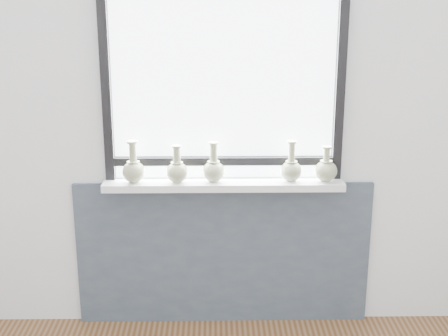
{
  "coord_description": "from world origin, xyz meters",
  "views": [
    {
      "loc": [
        -0.05,
        -1.56,
        1.94
      ],
      "look_at": [
        0.0,
        1.55,
        1.02
      ],
      "focal_mm": 50.0,
      "sensor_mm": 36.0,
      "label": 1
    }
  ],
  "objects_px": {
    "windowsill": "(224,184)",
    "vase_a": "(134,169)",
    "vase_b": "(177,170)",
    "vase_e": "(326,169)",
    "vase_d": "(291,169)",
    "vase_c": "(214,169)"
  },
  "relations": [
    {
      "from": "vase_a",
      "to": "vase_c",
      "type": "bearing_deg",
      "value": 0.76
    },
    {
      "from": "vase_b",
      "to": "vase_e",
      "type": "height_order",
      "value": "vase_b"
    },
    {
      "from": "vase_c",
      "to": "vase_e",
      "type": "height_order",
      "value": "vase_c"
    },
    {
      "from": "vase_a",
      "to": "vase_e",
      "type": "height_order",
      "value": "vase_a"
    },
    {
      "from": "vase_a",
      "to": "vase_c",
      "type": "relative_size",
      "value": 1.05
    },
    {
      "from": "vase_c",
      "to": "vase_d",
      "type": "bearing_deg",
      "value": 0.34
    },
    {
      "from": "vase_a",
      "to": "vase_e",
      "type": "distance_m",
      "value": 1.05
    },
    {
      "from": "windowsill",
      "to": "vase_e",
      "type": "bearing_deg",
      "value": -1.26
    },
    {
      "from": "vase_a",
      "to": "vase_c",
      "type": "xyz_separation_m",
      "value": [
        0.44,
        0.01,
        -0.0
      ]
    },
    {
      "from": "vase_a",
      "to": "vase_b",
      "type": "bearing_deg",
      "value": -1.08
    },
    {
      "from": "vase_d",
      "to": "vase_c",
      "type": "bearing_deg",
      "value": -179.66
    },
    {
      "from": "vase_b",
      "to": "vase_e",
      "type": "relative_size",
      "value": 1.06
    },
    {
      "from": "windowsill",
      "to": "vase_a",
      "type": "bearing_deg",
      "value": -178.03
    },
    {
      "from": "vase_b",
      "to": "vase_c",
      "type": "xyz_separation_m",
      "value": [
        0.2,
        0.01,
        0.0
      ]
    },
    {
      "from": "windowsill",
      "to": "vase_a",
      "type": "xyz_separation_m",
      "value": [
        -0.49,
        -0.02,
        0.09
      ]
    },
    {
      "from": "vase_a",
      "to": "vase_e",
      "type": "xyz_separation_m",
      "value": [
        1.05,
        0.0,
        -0.01
      ]
    },
    {
      "from": "vase_c",
      "to": "vase_e",
      "type": "bearing_deg",
      "value": -0.12
    },
    {
      "from": "vase_c",
      "to": "vase_d",
      "type": "distance_m",
      "value": 0.42
    },
    {
      "from": "windowsill",
      "to": "vase_b",
      "type": "relative_size",
      "value": 6.37
    },
    {
      "from": "vase_d",
      "to": "vase_e",
      "type": "relative_size",
      "value": 1.15
    },
    {
      "from": "windowsill",
      "to": "vase_a",
      "type": "height_order",
      "value": "vase_a"
    },
    {
      "from": "vase_b",
      "to": "vase_d",
      "type": "height_order",
      "value": "vase_d"
    }
  ]
}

